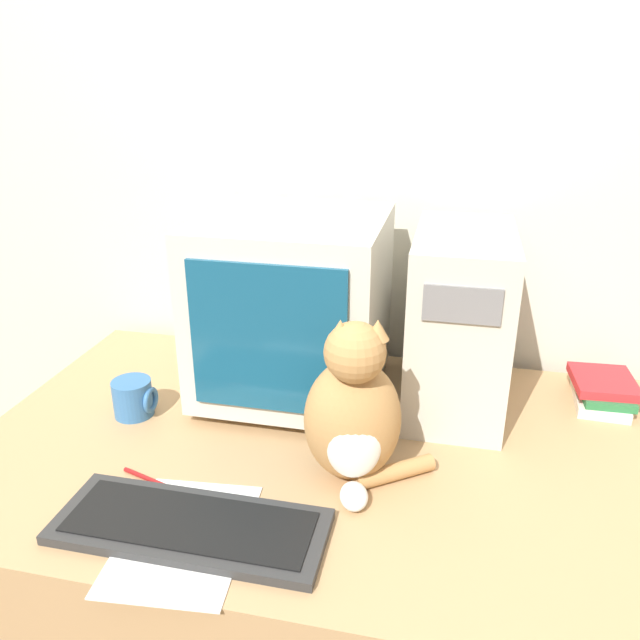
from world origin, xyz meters
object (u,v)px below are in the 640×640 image
(book_stack, at_px, (602,390))
(mug, at_px, (134,398))
(computer_tower, at_px, (459,321))
(cat, at_px, (354,413))
(pen, at_px, (150,480))
(keyboard, at_px, (190,526))
(crt_monitor, at_px, (293,307))

(book_stack, distance_m, mug, 1.10)
(computer_tower, relative_size, cat, 1.21)
(computer_tower, xyz_separation_m, book_stack, (0.35, 0.07, -0.18))
(mug, bearing_deg, pen, -56.43)
(cat, bearing_deg, mug, 153.83)
(keyboard, height_order, mug, mug)
(cat, bearing_deg, computer_tower, 49.79)
(cat, distance_m, book_stack, 0.68)
(book_stack, height_order, mug, mug)
(crt_monitor, relative_size, computer_tower, 1.06)
(pen, bearing_deg, crt_monitor, 65.75)
(mug, bearing_deg, computer_tower, 17.80)
(book_stack, bearing_deg, cat, -141.53)
(cat, xyz_separation_m, mug, (-0.53, 0.12, -0.10))
(keyboard, height_order, pen, keyboard)
(keyboard, bearing_deg, crt_monitor, 84.45)
(crt_monitor, bearing_deg, pen, -114.25)
(book_stack, xyz_separation_m, pen, (-0.91, -0.52, -0.03))
(crt_monitor, relative_size, keyboard, 0.92)
(book_stack, bearing_deg, keyboard, -140.96)
(crt_monitor, relative_size, book_stack, 2.12)
(crt_monitor, height_order, computer_tower, crt_monitor)
(keyboard, distance_m, pen, 0.17)
(crt_monitor, relative_size, mug, 4.59)
(computer_tower, distance_m, mug, 0.76)
(crt_monitor, distance_m, computer_tower, 0.38)
(cat, relative_size, book_stack, 1.66)
(cat, height_order, mug, cat)
(crt_monitor, relative_size, cat, 1.28)
(cat, bearing_deg, crt_monitor, 109.75)
(pen, xyz_separation_m, mug, (-0.15, 0.22, 0.04))
(crt_monitor, distance_m, mug, 0.42)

